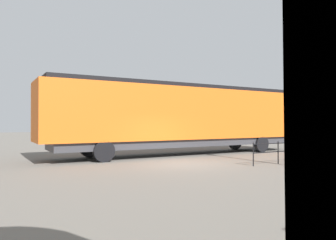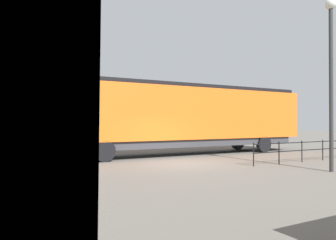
{
  "view_description": "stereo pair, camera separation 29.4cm",
  "coord_description": "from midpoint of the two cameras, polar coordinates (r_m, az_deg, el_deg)",
  "views": [
    {
      "loc": [
        12.92,
        -8.19,
        1.99
      ],
      "look_at": [
        -0.08,
        -0.74,
        2.12
      ],
      "focal_mm": 33.83,
      "sensor_mm": 36.0,
      "label": 1
    },
    {
      "loc": [
        13.06,
        -7.94,
        1.99
      ],
      "look_at": [
        -0.08,
        -0.74,
        2.12
      ],
      "focal_mm": 33.83,
      "sensor_mm": 36.0,
      "label": 2
    }
  ],
  "objects": [
    {
      "name": "locomotive",
      "position": [
        20.14,
        3.39,
        0.74
      ],
      "size": [
        2.91,
        17.25,
        4.34
      ],
      "color": "orange",
      "rests_on": "ground_plane"
    },
    {
      "name": "ground_plane",
      "position": [
        15.42,
        2.01,
        -7.91
      ],
      "size": [
        120.0,
        120.0,
        0.0
      ],
      "primitive_type": "plane",
      "color": "#666059"
    },
    {
      "name": "lamp_post",
      "position": [
        14.76,
        26.69,
        9.7
      ],
      "size": [
        0.45,
        0.45,
        7.07
      ],
      "color": "#2D2D2D",
      "rests_on": "ground_plane"
    },
    {
      "name": "platform_fence",
      "position": [
        18.78,
        25.38,
        -4.38
      ],
      "size": [
        0.05,
        9.87,
        1.08
      ],
      "color": "black",
      "rests_on": "ground_plane"
    }
  ]
}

